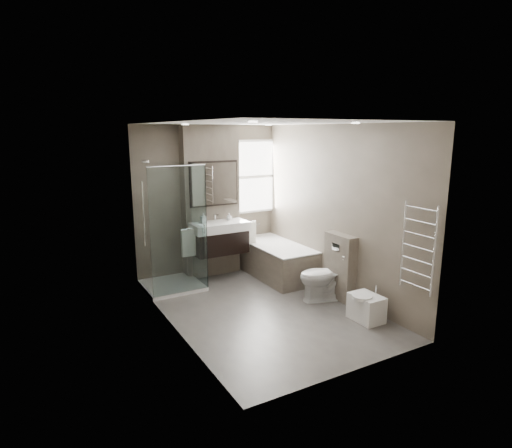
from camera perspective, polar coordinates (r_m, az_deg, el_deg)
room at (r=5.88m, az=0.83°, el=0.56°), size 2.70×3.90×2.70m
vanity_pier at (r=7.44m, az=-6.08°, el=2.99°), size 1.00×0.25×2.60m
vanity at (r=7.24m, az=-4.88°, el=-1.77°), size 0.95×0.47×0.66m
mirror_cabinet at (r=7.24m, az=-5.62°, el=5.39°), size 0.86×0.08×0.76m
towel_left at (r=7.02m, az=-8.97°, el=-2.50°), size 0.24×0.06×0.44m
towel_right at (r=7.47m, az=-0.90°, el=-1.45°), size 0.24×0.06×0.44m
shower_enclosure at (r=6.97m, az=-10.22°, el=-4.61°), size 0.90×0.90×2.00m
bathtub at (r=7.50m, az=2.68°, el=-4.61°), size 0.75×1.60×0.57m
window at (r=7.87m, az=-0.39°, el=6.33°), size 0.98×0.06×1.33m
toilet at (r=6.51m, az=9.09°, el=-6.85°), size 0.83×0.60×0.75m
cistern_box at (r=6.57m, az=11.12°, el=-5.62°), size 0.19×0.55×1.00m
bidet at (r=6.01m, az=14.47°, el=-10.69°), size 0.39×0.44×0.47m
towel_radiator at (r=5.52m, az=20.82°, el=-2.96°), size 0.03×0.49×1.10m
soap_bottle_a at (r=7.11m, az=-6.97°, el=0.81°), size 0.08×0.08×0.18m
soap_bottle_b at (r=7.32m, az=-3.60°, el=1.00°), size 0.10×0.10×0.12m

